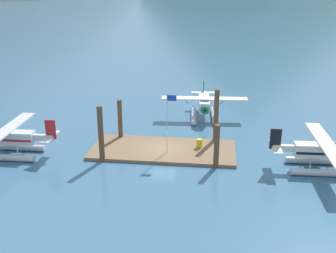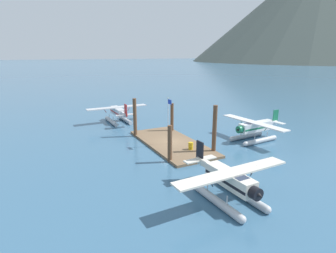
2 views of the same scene
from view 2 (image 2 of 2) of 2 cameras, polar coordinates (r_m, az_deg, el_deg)
The scene contains 12 objects.
ground_plane at distance 35.71m, azimuth 0.74°, elevation -3.72°, with size 1200.00×1200.00×0.00m, color #38607F.
dock_platform at distance 35.66m, azimuth 0.74°, elevation -3.49°, with size 14.44×6.26×0.30m, color brown.
piling_near_left at distance 38.59m, azimuth -6.97°, elevation 1.84°, with size 0.52×0.52×5.49m, color brown.
piling_near_right at distance 29.28m, azimuth 0.39°, elevation -3.70°, with size 0.50×0.50×4.15m, color brown.
piling_far_left at distance 40.53m, azimuth 0.85°, elevation 1.81°, with size 0.48×0.48×4.42m, color brown.
piling_far_right at distance 32.19m, azimuth 9.75°, elevation -0.65°, with size 0.50×0.50×5.79m, color brown.
flagpole at distance 33.75m, azimuth 0.10°, elevation 2.27°, with size 0.95×0.10×5.98m.
fuel_drum at distance 32.87m, azimuth 4.81°, elevation -4.09°, with size 0.62×0.62×0.88m.
mountain_ridge_centre_peak at distance 506.16m, azimuth 29.76°, elevation 21.13°, with size 388.21×388.21×162.68m.
seaplane_cream_stbd_aft at distance 22.49m, azimuth 12.89°, elevation -11.50°, with size 7.98×10.44×3.84m.
seaplane_silver_port_aft at distance 47.44m, azimuth -10.49°, elevation 2.73°, with size 7.98×10.42×3.84m.
seaplane_white_bow_right at distance 38.54m, azimuth 17.64°, elevation -0.58°, with size 10.47×7.97×3.84m.
Camera 2 is at (29.94, -15.71, 11.48)m, focal length 28.97 mm.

